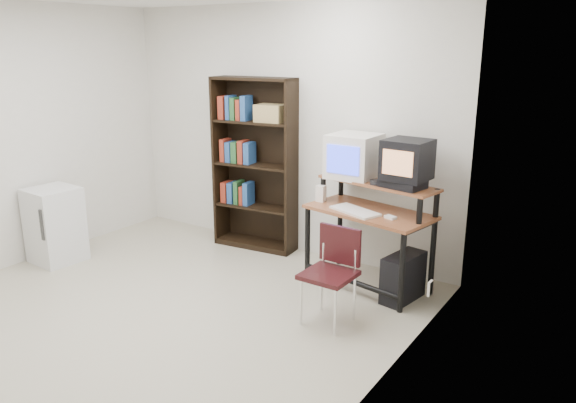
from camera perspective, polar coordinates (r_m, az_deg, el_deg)
The scene contains 17 objects.
floor at distance 4.94m, azimuth -13.75°, elevation -11.14°, with size 4.00×4.00×0.01m, color #BCB49B.
back_wall at distance 6.01m, azimuth -0.50°, elevation 7.22°, with size 4.00×0.01×2.60m, color silver.
right_wall at distance 3.33m, azimuth 8.95°, elevation 0.07°, with size 0.01×4.00×2.60m, color silver.
computer_desk at distance 5.16m, azimuth 8.36°, elevation -1.42°, with size 1.23×0.77×0.98m.
crt_monitor at distance 5.31m, azimuth 6.71°, elevation 4.61°, with size 0.44×0.45×0.41m.
vcr at distance 4.99m, azimuth 11.57°, elevation 1.72°, with size 0.36×0.26×0.08m, color black.
crt_tv at distance 4.96m, azimuth 12.01°, elevation 4.18°, with size 0.39×0.39×0.35m.
cd_spindle at distance 5.06m, azimuth 8.96°, elevation 1.87°, with size 0.12×0.12×0.05m, color #26262B.
keyboard at distance 5.06m, azimuth 6.82°, elevation -1.05°, with size 0.47×0.21×0.04m, color silver.
mousepad at distance 4.93m, azimuth 10.49°, elevation -1.85°, with size 0.22×0.18×0.01m, color black.
mouse at distance 4.92m, azimuth 10.37°, elevation -1.63°, with size 0.10×0.06×0.03m, color white.
desk_speaker at distance 5.36m, azimuth 3.37°, elevation 0.75°, with size 0.08×0.07×0.17m, color silver.
pc_tower at distance 5.08m, azimuth 11.62°, elevation -7.56°, with size 0.20×0.45×0.42m, color black.
school_chair at distance 4.54m, azimuth 4.57°, elevation -6.50°, with size 0.40×0.40×0.77m.
bookshelf at distance 6.10m, azimuth -3.25°, elevation 3.99°, with size 0.96×0.40×1.86m.
mini_fridge at distance 6.26m, azimuth -22.60°, elevation -2.22°, with size 0.49×0.50×0.78m.
wall_outlet at distance 4.69m, azimuth 14.24°, elevation -8.54°, with size 0.02×0.08×0.12m, color beige.
Camera 1 is at (3.31, -2.93, 2.19)m, focal length 35.00 mm.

